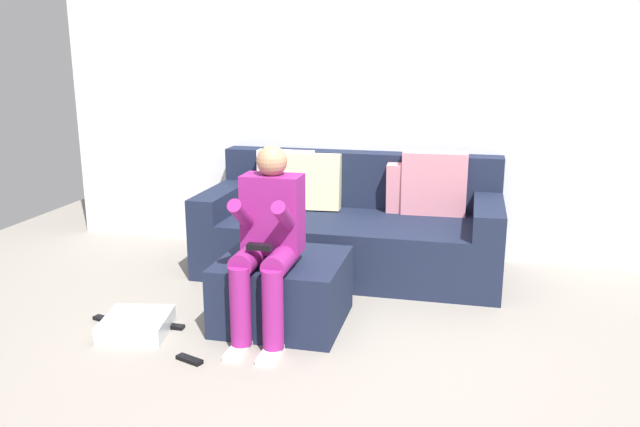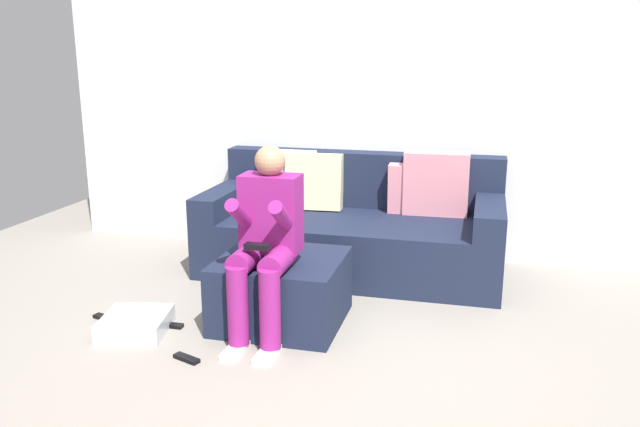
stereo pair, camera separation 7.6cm
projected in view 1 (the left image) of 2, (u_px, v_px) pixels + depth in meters
name	position (u px, v px, depth m)	size (l,w,h in m)	color
ground_plane	(322.00, 385.00, 3.21)	(7.12, 7.12, 0.00)	gray
wall_back	(388.00, 97.00, 5.03)	(5.48, 0.10, 2.53)	silver
couch_sectional	(352.00, 227.00, 4.86)	(2.19, 0.99, 0.90)	#192138
ottoman	(283.00, 290.00, 3.90)	(0.74, 0.69, 0.41)	#192138
person_seated	(267.00, 238.00, 3.63)	(0.34, 0.59, 1.10)	#8C1E72
storage_bin	(137.00, 325.00, 3.78)	(0.37, 0.39, 0.10)	silver
remote_near_ottoman	(189.00, 360.00, 3.45)	(0.16, 0.05, 0.02)	black
remote_by_storage_bin	(171.00, 326.00, 3.86)	(0.17, 0.05, 0.02)	black
remote_under_side_table	(104.00, 319.00, 3.96)	(0.15, 0.05, 0.02)	black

